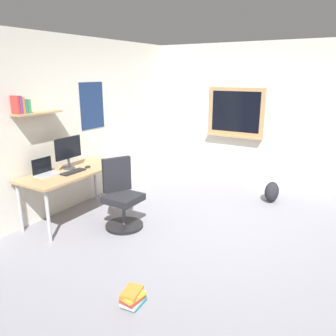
{
  "coord_description": "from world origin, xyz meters",
  "views": [
    {
      "loc": [
        -3.76,
        -1.49,
        2.07
      ],
      "look_at": [
        -0.12,
        0.71,
        0.85
      ],
      "focal_mm": 35.79,
      "sensor_mm": 36.0,
      "label": 1
    }
  ],
  "objects_px": {
    "computer_mouse": "(88,167)",
    "backpack": "(272,192)",
    "office_chair": "(122,198)",
    "desk": "(73,175)",
    "monitor_primary": "(68,150)",
    "keyboard": "(73,172)",
    "book_stack_on_floor": "(133,298)",
    "coffee_mug": "(106,158)",
    "laptop": "(45,171)"
  },
  "relations": [
    {
      "from": "office_chair",
      "to": "backpack",
      "type": "bearing_deg",
      "value": -38.02
    },
    {
      "from": "backpack",
      "to": "coffee_mug",
      "type": "bearing_deg",
      "value": 122.55
    },
    {
      "from": "computer_mouse",
      "to": "office_chair",
      "type": "bearing_deg",
      "value": -95.46
    },
    {
      "from": "laptop",
      "to": "keyboard",
      "type": "distance_m",
      "value": 0.37
    },
    {
      "from": "keyboard",
      "to": "desk",
      "type": "bearing_deg",
      "value": 47.43
    },
    {
      "from": "desk",
      "to": "monitor_primary",
      "type": "relative_size",
      "value": 3.34
    },
    {
      "from": "desk",
      "to": "laptop",
      "type": "height_order",
      "value": "laptop"
    },
    {
      "from": "desk",
      "to": "backpack",
      "type": "xyz_separation_m",
      "value": [
        2.12,
        -2.3,
        -0.49
      ]
    },
    {
      "from": "monitor_primary",
      "to": "backpack",
      "type": "xyz_separation_m",
      "value": [
        2.08,
        -2.41,
        -0.82
      ]
    },
    {
      "from": "monitor_primary",
      "to": "book_stack_on_floor",
      "type": "height_order",
      "value": "monitor_primary"
    },
    {
      "from": "laptop",
      "to": "monitor_primary",
      "type": "bearing_deg",
      "value": -7.1
    },
    {
      "from": "backpack",
      "to": "desk",
      "type": "bearing_deg",
      "value": 132.67
    },
    {
      "from": "laptop",
      "to": "coffee_mug",
      "type": "bearing_deg",
      "value": -10.63
    },
    {
      "from": "desk",
      "to": "monitor_primary",
      "type": "height_order",
      "value": "monitor_primary"
    },
    {
      "from": "computer_mouse",
      "to": "book_stack_on_floor",
      "type": "xyz_separation_m",
      "value": [
        -1.34,
        -1.8,
        -0.66
      ]
    },
    {
      "from": "desk",
      "to": "computer_mouse",
      "type": "height_order",
      "value": "computer_mouse"
    },
    {
      "from": "coffee_mug",
      "to": "backpack",
      "type": "relative_size",
      "value": 0.27
    },
    {
      "from": "laptop",
      "to": "keyboard",
      "type": "bearing_deg",
      "value": -41.75
    },
    {
      "from": "laptop",
      "to": "backpack",
      "type": "relative_size",
      "value": 0.91
    },
    {
      "from": "computer_mouse",
      "to": "desk",
      "type": "bearing_deg",
      "value": 157.41
    },
    {
      "from": "keyboard",
      "to": "backpack",
      "type": "height_order",
      "value": "keyboard"
    },
    {
      "from": "office_chair",
      "to": "keyboard",
      "type": "xyz_separation_m",
      "value": [
        -0.22,
        0.67,
        0.33
      ]
    },
    {
      "from": "desk",
      "to": "monitor_primary",
      "type": "distance_m",
      "value": 0.36
    },
    {
      "from": "computer_mouse",
      "to": "backpack",
      "type": "height_order",
      "value": "computer_mouse"
    },
    {
      "from": "desk",
      "to": "laptop",
      "type": "bearing_deg",
      "value": 155.66
    },
    {
      "from": "office_chair",
      "to": "laptop",
      "type": "bearing_deg",
      "value": 118.21
    },
    {
      "from": "desk",
      "to": "backpack",
      "type": "relative_size",
      "value": 4.53
    },
    {
      "from": "desk",
      "to": "coffee_mug",
      "type": "height_order",
      "value": "coffee_mug"
    },
    {
      "from": "monitor_primary",
      "to": "backpack",
      "type": "bearing_deg",
      "value": -49.17
    },
    {
      "from": "backpack",
      "to": "book_stack_on_floor",
      "type": "height_order",
      "value": "backpack"
    },
    {
      "from": "office_chair",
      "to": "monitor_primary",
      "type": "distance_m",
      "value": 1.05
    },
    {
      "from": "office_chair",
      "to": "computer_mouse",
      "type": "xyz_separation_m",
      "value": [
        0.06,
        0.67,
        0.33
      ]
    },
    {
      "from": "office_chair",
      "to": "coffee_mug",
      "type": "height_order",
      "value": "office_chair"
    },
    {
      "from": "computer_mouse",
      "to": "backpack",
      "type": "distance_m",
      "value": 2.99
    },
    {
      "from": "desk",
      "to": "book_stack_on_floor",
      "type": "xyz_separation_m",
      "value": [
        -1.13,
        -1.89,
        -0.58
      ]
    },
    {
      "from": "monitor_primary",
      "to": "book_stack_on_floor",
      "type": "relative_size",
      "value": 1.85
    },
    {
      "from": "monitor_primary",
      "to": "coffee_mug",
      "type": "xyz_separation_m",
      "value": [
        0.64,
        -0.14,
        -0.22
      ]
    },
    {
      "from": "desk",
      "to": "computer_mouse",
      "type": "distance_m",
      "value": 0.23
    },
    {
      "from": "laptop",
      "to": "coffee_mug",
      "type": "relative_size",
      "value": 3.37
    },
    {
      "from": "monitor_primary",
      "to": "keyboard",
      "type": "distance_m",
      "value": 0.34
    },
    {
      "from": "keyboard",
      "to": "coffee_mug",
      "type": "height_order",
      "value": "coffee_mug"
    },
    {
      "from": "desk",
      "to": "keyboard",
      "type": "bearing_deg",
      "value": -132.57
    },
    {
      "from": "keyboard",
      "to": "book_stack_on_floor",
      "type": "height_order",
      "value": "keyboard"
    },
    {
      "from": "computer_mouse",
      "to": "backpack",
      "type": "bearing_deg",
      "value": -49.12
    },
    {
      "from": "monitor_primary",
      "to": "coffee_mug",
      "type": "height_order",
      "value": "monitor_primary"
    },
    {
      "from": "office_chair",
      "to": "keyboard",
      "type": "distance_m",
      "value": 0.77
    },
    {
      "from": "office_chair",
      "to": "monitor_primary",
      "type": "relative_size",
      "value": 2.05
    },
    {
      "from": "desk",
      "to": "office_chair",
      "type": "height_order",
      "value": "office_chair"
    },
    {
      "from": "desk",
      "to": "computer_mouse",
      "type": "bearing_deg",
      "value": -22.59
    },
    {
      "from": "desk",
      "to": "monitor_primary",
      "type": "bearing_deg",
      "value": 70.51
    }
  ]
}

